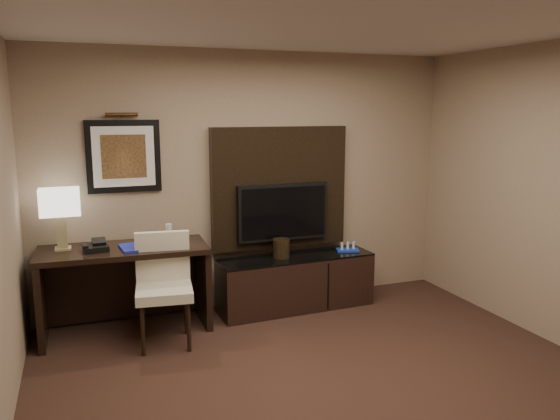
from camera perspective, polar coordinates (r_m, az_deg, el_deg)
name	(u,v)px	position (r m, az deg, el deg)	size (l,w,h in m)	color
floor	(362,420)	(4.06, 8.56, -20.91)	(4.50, 5.00, 0.01)	black
ceiling	(374,7)	(3.52, 9.84, 20.13)	(4.50, 5.00, 0.01)	silver
wall_back	(251,181)	(5.82, -3.03, 3.08)	(4.50, 0.01, 2.70)	gray
desk	(125,290)	(5.44, -15.85, -8.00)	(1.54, 0.66, 0.83)	black
credenza	(296,282)	(5.86, 1.65, -7.55)	(1.66, 0.46, 0.57)	black
tv_wall_panel	(280,187)	(5.87, -0.05, 2.37)	(1.50, 0.12, 1.30)	black
tv	(283,212)	(5.82, 0.29, -0.20)	(1.00, 0.08, 0.60)	black
artwork	(124,156)	(5.52, -16.03, 5.41)	(0.70, 0.04, 0.70)	black
picture_light	(122,115)	(5.47, -16.21, 9.55)	(0.04, 0.04, 0.30)	#442A15
desk_chair	(164,290)	(5.02, -12.01, -8.23)	(0.49, 0.56, 1.02)	beige
table_lamp	(61,221)	(5.37, -21.91, -1.03)	(0.33, 0.19, 0.55)	tan
desk_phone	(96,245)	(5.26, -18.71, -3.49)	(0.22, 0.20, 0.11)	black
blue_folder	(134,247)	(5.26, -14.97, -3.79)	(0.25, 0.33, 0.02)	#17229A
book	(141,234)	(5.28, -14.28, -2.50)	(0.17, 0.02, 0.23)	#ADAA88
water_bottle	(169,233)	(5.41, -11.52, -2.37)	(0.06, 0.06, 0.18)	silver
ice_bucket	(281,248)	(5.70, 0.12, -4.03)	(0.18, 0.18, 0.20)	black
minibar_tray	(348,247)	(6.02, 7.08, -3.87)	(0.24, 0.14, 0.09)	#1A39A9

